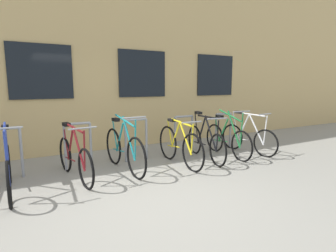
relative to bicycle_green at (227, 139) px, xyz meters
name	(u,v)px	position (x,y,z in m)	size (l,w,h in m)	color
ground_plane	(155,197)	(-2.48, -1.28, -0.38)	(42.00, 42.00, 0.00)	gray
storefront_building	(70,54)	(-2.48, 5.61, 2.34)	(28.00, 7.42, 5.44)	tan
bike_rack	(109,139)	(-2.60, 0.62, 0.16)	(6.53, 0.05, 0.92)	gray
bicycle_green	(227,139)	(0.00, 0.00, 0.00)	(0.44, 1.69, 1.10)	black
bicycle_maroon	(74,158)	(-3.36, 0.09, -0.01)	(0.44, 1.75, 0.99)	black
bicycle_teal	(124,149)	(-2.45, 0.13, 0.03)	(0.44, 1.83, 1.10)	black
bicycle_blue	(8,169)	(-4.34, -0.08, 0.00)	(0.44, 1.75, 1.09)	black
bicycle_yellow	(179,146)	(-1.33, -0.06, 0.02)	(0.44, 1.75, 0.97)	black
bicycle_black	(205,142)	(-0.61, 0.02, 0.00)	(0.46, 1.76, 1.04)	black
bicycle_white	(248,137)	(0.63, -0.02, -0.01)	(0.44, 1.62, 1.01)	black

